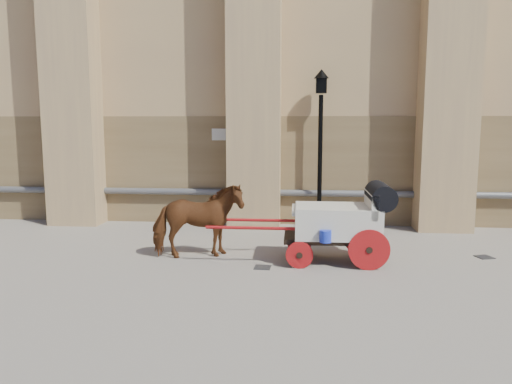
{
  "coord_description": "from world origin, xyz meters",
  "views": [
    {
      "loc": [
        0.21,
        -9.77,
        2.85
      ],
      "look_at": [
        -0.67,
        0.31,
        1.42
      ],
      "focal_mm": 35.0,
      "sensor_mm": 36.0,
      "label": 1
    }
  ],
  "objects": [
    {
      "name": "ground",
      "position": [
        0.0,
        0.0,
        0.0
      ],
      "size": [
        90.0,
        90.0,
        0.0
      ],
      "primitive_type": "plane",
      "color": "gray",
      "rests_on": "ground"
    },
    {
      "name": "horse",
      "position": [
        -1.9,
        0.33,
        0.79
      ],
      "size": [
        2.03,
        1.33,
        1.57
      ],
      "primitive_type": "imported",
      "rotation": [
        0.0,
        0.0,
        1.85
      ],
      "color": "brown",
      "rests_on": "ground"
    },
    {
      "name": "carriage",
      "position": [
        1.12,
        0.28,
        0.88
      ],
      "size": [
        3.73,
        1.32,
        1.63
      ],
      "rotation": [
        0.0,
        0.0,
        0.0
      ],
      "color": "black",
      "rests_on": "ground"
    },
    {
      "name": "street_lamp",
      "position": [
        0.76,
        3.6,
        2.25
      ],
      "size": [
        0.39,
        0.39,
        4.21
      ],
      "color": "black",
      "rests_on": "ground"
    },
    {
      "name": "drain_grate_near",
      "position": [
        -0.49,
        -0.29,
        0.01
      ],
      "size": [
        0.34,
        0.34,
        0.01
      ],
      "primitive_type": "cube",
      "rotation": [
        0.0,
        0.0,
        -0.06
      ],
      "color": "black",
      "rests_on": "ground"
    },
    {
      "name": "drain_grate_far",
      "position": [
        4.14,
        0.87,
        0.01
      ],
      "size": [
        0.4,
        0.4,
        0.01
      ],
      "primitive_type": "cube",
      "rotation": [
        0.0,
        0.0,
        0.32
      ],
      "color": "black",
      "rests_on": "ground"
    }
  ]
}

